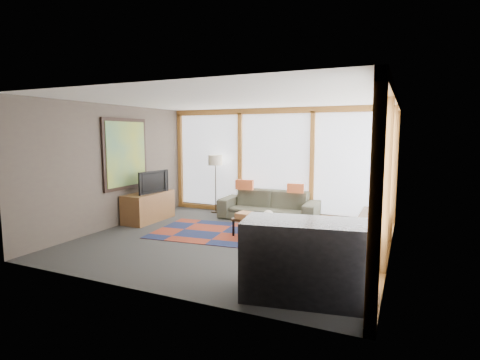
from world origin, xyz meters
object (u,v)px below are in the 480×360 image
at_px(tv_console, 149,207).
at_px(bar_counter, 306,260).
at_px(sofa, 269,205).
at_px(coffee_table, 261,229).
at_px(floor_lamp, 216,184).
at_px(television, 151,182).
at_px(bookshelf, 369,238).

bearing_deg(tv_console, bar_counter, -30.38).
bearing_deg(sofa, coffee_table, -77.10).
bearing_deg(coffee_table, tv_console, 174.27).
relative_size(sofa, tv_console, 1.74).
xyz_separation_m(floor_lamp, tv_console, (-0.96, -1.46, -0.40)).
bearing_deg(floor_lamp, sofa, -7.36).
bearing_deg(coffee_table, bar_counter, -57.24).
relative_size(television, bar_counter, 0.58).
bearing_deg(tv_console, sofa, 27.23).
distance_m(sofa, bookshelf, 2.99).
bearing_deg(bookshelf, bar_counter, -105.02).
height_order(floor_lamp, television, floor_lamp).
xyz_separation_m(coffee_table, tv_console, (-2.88, 0.29, 0.15)).
bearing_deg(bar_counter, bookshelf, 65.02).
xyz_separation_m(sofa, bar_counter, (1.86, -3.80, 0.15)).
distance_m(television, bar_counter, 4.96).
bearing_deg(television, tv_console, 105.92).
bearing_deg(coffee_table, sofa, 104.89).
xyz_separation_m(sofa, bookshelf, (2.40, -1.79, -0.03)).
bearing_deg(bar_counter, tv_console, 139.66).
relative_size(bookshelf, bar_counter, 1.57).
bearing_deg(bookshelf, coffee_table, 173.22).
relative_size(floor_lamp, tv_console, 1.12).
relative_size(coffee_table, television, 1.22).
bearing_deg(sofa, bookshelf, -38.78).
bearing_deg(tv_console, floor_lamp, 56.61).
distance_m(tv_console, bar_counter, 5.01).
height_order(coffee_table, bookshelf, bookshelf).
bearing_deg(sofa, television, -154.18).
distance_m(floor_lamp, bookshelf, 4.39).
xyz_separation_m(tv_console, television, (0.08, 0.01, 0.58)).
relative_size(sofa, television, 2.58).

